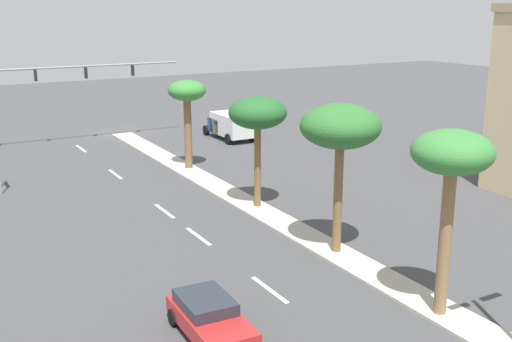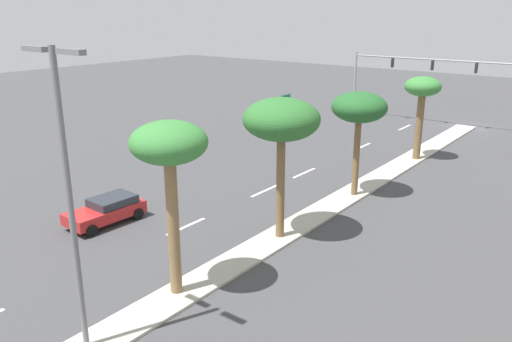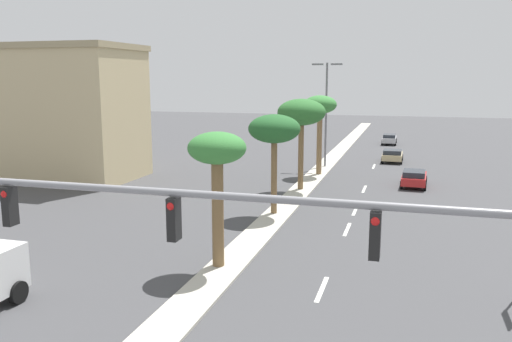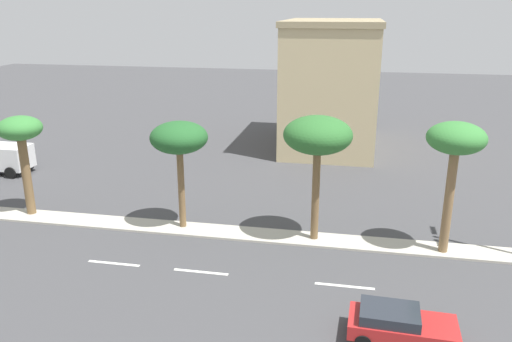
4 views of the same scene
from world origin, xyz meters
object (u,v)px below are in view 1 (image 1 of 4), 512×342
at_px(palm_tree_right, 258,115).
at_px(sedan_red_rear, 210,317).
at_px(palm_tree_center, 452,160).
at_px(palm_tree_left, 340,128).
at_px(box_truck, 230,125).
at_px(palm_tree_inboard, 187,96).
at_px(traffic_signal_gantry, 40,92).

height_order(palm_tree_right, sedan_red_rear, palm_tree_right).
distance_m(palm_tree_center, sedan_red_rear, 10.21).
bearing_deg(palm_tree_center, palm_tree_left, -92.40).
distance_m(palm_tree_left, palm_tree_center, 6.90).
bearing_deg(box_truck, palm_tree_inboard, 46.63).
xyz_separation_m(traffic_signal_gantry, palm_tree_center, (-6.89, 37.20, 1.52)).
bearing_deg(box_truck, palm_tree_right, 67.45).
relative_size(traffic_signal_gantry, sedan_red_rear, 3.87).
relative_size(traffic_signal_gantry, palm_tree_inboard, 2.63).
relative_size(palm_tree_center, sedan_red_rear, 1.66).
xyz_separation_m(palm_tree_left, sedan_red_rear, (8.52, 4.04, -5.25)).
distance_m(palm_tree_inboard, palm_tree_left, 17.87).
bearing_deg(traffic_signal_gantry, palm_tree_inboard, 120.87).
bearing_deg(palm_tree_inboard, palm_tree_right, 89.45).
bearing_deg(palm_tree_right, box_truck, -112.55).
height_order(palm_tree_left, palm_tree_center, palm_tree_center).
relative_size(palm_tree_inboard, palm_tree_right, 0.98).
height_order(palm_tree_center, sedan_red_rear, palm_tree_center).
bearing_deg(palm_tree_left, palm_tree_center, 87.60).
distance_m(traffic_signal_gantry, palm_tree_center, 37.86).
distance_m(palm_tree_right, sedan_red_rear, 15.41).
bearing_deg(sedan_red_rear, palm_tree_right, -126.28).
bearing_deg(palm_tree_right, palm_tree_left, 88.80).
height_order(sedan_red_rear, box_truck, box_truck).
relative_size(palm_tree_left, sedan_red_rear, 1.65).
bearing_deg(palm_tree_right, palm_tree_center, 88.24).
height_order(palm_tree_left, sedan_red_rear, palm_tree_left).
distance_m(palm_tree_right, box_truck, 19.69).
distance_m(traffic_signal_gantry, sedan_red_rear, 34.58).
xyz_separation_m(palm_tree_inboard, box_truck, (-7.28, -7.71, -3.98)).
xyz_separation_m(palm_tree_inboard, sedan_red_rear, (8.78, 21.89, -4.50)).
distance_m(palm_tree_center, box_truck, 33.73).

